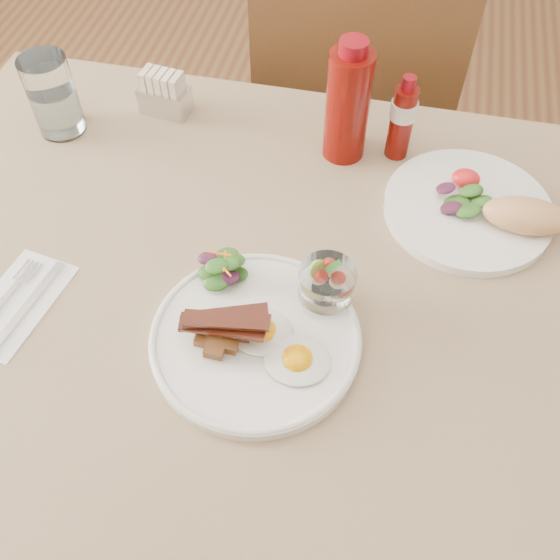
% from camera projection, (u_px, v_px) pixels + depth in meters
% --- Properties ---
extents(table, '(1.33, 0.88, 0.75)m').
position_uv_depth(table, '(299.00, 317.00, 0.96)').
color(table, '#53331A').
rests_on(table, ground).
extents(chair_far, '(0.42, 0.42, 0.93)m').
position_uv_depth(chair_far, '(353.00, 120.00, 1.46)').
color(chair_far, '#53331A').
rests_on(chair_far, ground).
extents(main_plate, '(0.28, 0.28, 0.02)m').
position_uv_depth(main_plate, '(256.00, 339.00, 0.83)').
color(main_plate, white).
rests_on(main_plate, table).
extents(fried_eggs, '(0.15, 0.12, 0.02)m').
position_uv_depth(fried_eggs, '(279.00, 345.00, 0.80)').
color(fried_eggs, silver).
rests_on(fried_eggs, main_plate).
extents(bacon_potato_pile, '(0.12, 0.07, 0.05)m').
position_uv_depth(bacon_potato_pile, '(223.00, 330.00, 0.79)').
color(bacon_potato_pile, brown).
rests_on(bacon_potato_pile, main_plate).
extents(side_salad, '(0.08, 0.08, 0.04)m').
position_uv_depth(side_salad, '(222.00, 269.00, 0.86)').
color(side_salad, '#1F4512').
rests_on(side_salad, main_plate).
extents(fruit_cup, '(0.08, 0.08, 0.08)m').
position_uv_depth(fruit_cup, '(327.00, 283.00, 0.82)').
color(fruit_cup, white).
rests_on(fruit_cup, main_plate).
extents(second_plate, '(0.27, 0.26, 0.07)m').
position_uv_depth(second_plate, '(482.00, 209.00, 0.95)').
color(second_plate, white).
rests_on(second_plate, table).
extents(ketchup_bottle, '(0.09, 0.09, 0.21)m').
position_uv_depth(ketchup_bottle, '(348.00, 104.00, 0.98)').
color(ketchup_bottle, '#5F0905').
rests_on(ketchup_bottle, table).
extents(hot_sauce_bottle, '(0.06, 0.06, 0.15)m').
position_uv_depth(hot_sauce_bottle, '(402.00, 119.00, 1.00)').
color(hot_sauce_bottle, '#5F0905').
rests_on(hot_sauce_bottle, table).
extents(sugar_caddy, '(0.09, 0.06, 0.08)m').
position_uv_depth(sugar_caddy, '(164.00, 95.00, 1.10)').
color(sugar_caddy, silver).
rests_on(sugar_caddy, table).
extents(water_glass, '(0.08, 0.08, 0.14)m').
position_uv_depth(water_glass, '(54.00, 100.00, 1.05)').
color(water_glass, white).
rests_on(water_glass, table).
extents(napkin_cutlery, '(0.12, 0.19, 0.01)m').
position_uv_depth(napkin_cutlery, '(17.00, 304.00, 0.87)').
color(napkin_cutlery, white).
rests_on(napkin_cutlery, table).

